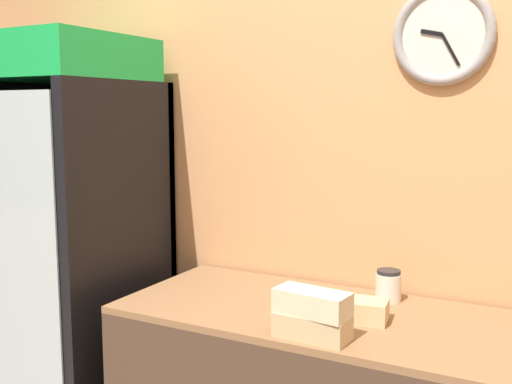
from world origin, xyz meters
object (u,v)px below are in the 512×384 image
object	(u,v)px
sandwich_flat_left	(351,309)
condiment_jar	(388,286)
beverage_cooler	(78,236)
sandwich_stack_bottom	(312,326)
sandwich_stack_middle	(312,303)

from	to	relation	value
sandwich_flat_left	condiment_jar	world-z (taller)	condiment_jar
beverage_cooler	condiment_jar	bearing A→B (deg)	7.85
sandwich_stack_bottom	sandwich_stack_middle	distance (m)	0.08
sandwich_stack_bottom	sandwich_flat_left	size ratio (longest dim) A/B	0.94
sandwich_stack_middle	condiment_jar	world-z (taller)	sandwich_stack_middle
sandwich_flat_left	condiment_jar	bearing A→B (deg)	78.19
sandwich_stack_middle	sandwich_flat_left	xyz separation A→B (m)	(0.05, 0.22, -0.08)
sandwich_stack_bottom	sandwich_flat_left	world-z (taller)	sandwich_stack_bottom
sandwich_stack_bottom	beverage_cooler	bearing A→B (deg)	167.11
sandwich_stack_bottom	condiment_jar	world-z (taller)	condiment_jar
beverage_cooler	condiment_jar	size ratio (longest dim) A/B	16.08
sandwich_stack_bottom	condiment_jar	xyz separation A→B (m)	(0.11, 0.48, 0.02)
sandwich_stack_middle	sandwich_flat_left	bearing A→B (deg)	76.46
beverage_cooler	sandwich_flat_left	distance (m)	1.32
beverage_cooler	sandwich_stack_middle	world-z (taller)	beverage_cooler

